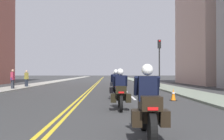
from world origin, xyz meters
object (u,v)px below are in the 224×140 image
(motorcycle_4, at_px, (114,82))
(traffic_cone_0, at_px, (173,95))
(motorcycle_3, at_px, (118,84))
(traffic_light_near, at_px, (159,55))
(motorcycle_1, at_px, (120,93))
(motorcycle_2, at_px, (116,87))
(pedestrian_1, at_px, (13,79))
(traffic_cone_1, at_px, (155,87))
(pedestrian_0, at_px, (26,79))
(motorcycle_0, at_px, (148,108))

(motorcycle_4, height_order, traffic_cone_0, motorcycle_4)
(motorcycle_3, bearing_deg, traffic_light_near, 55.46)
(motorcycle_1, bearing_deg, motorcycle_3, 88.54)
(motorcycle_2, height_order, motorcycle_4, motorcycle_2)
(traffic_cone_0, relative_size, pedestrian_1, 0.36)
(motorcycle_1, relative_size, traffic_cone_1, 2.64)
(traffic_light_near, xyz_separation_m, pedestrian_1, (-13.01, -1.88, -2.26))
(pedestrian_0, bearing_deg, motorcycle_4, -167.40)
(traffic_cone_0, bearing_deg, motorcycle_2, 157.02)
(motorcycle_1, relative_size, traffic_cone_0, 3.42)
(traffic_cone_1, height_order, pedestrian_0, pedestrian_0)
(motorcycle_4, bearing_deg, motorcycle_1, -89.89)
(motorcycle_1, height_order, pedestrian_0, pedestrian_0)
(motorcycle_0, bearing_deg, traffic_light_near, 80.04)
(motorcycle_1, xyz_separation_m, pedestrian_1, (-8.64, 12.87, 0.25))
(motorcycle_0, bearing_deg, motorcycle_3, 91.98)
(motorcycle_2, xyz_separation_m, motorcycle_4, (0.13, 8.40, -0.03))
(traffic_cone_0, bearing_deg, traffic_light_near, 82.70)
(motorcycle_3, relative_size, traffic_cone_1, 2.69)
(traffic_cone_1, bearing_deg, traffic_light_near, 75.89)
(pedestrian_0, bearing_deg, motorcycle_1, 152.01)
(motorcycle_4, relative_size, pedestrian_0, 1.24)
(motorcycle_1, xyz_separation_m, motorcycle_2, (-0.02, 4.70, 0.01))
(motorcycle_3, bearing_deg, motorcycle_2, -93.80)
(pedestrian_0, bearing_deg, traffic_light_near, -153.58)
(motorcycle_1, bearing_deg, pedestrian_1, 124.30)
(traffic_cone_1, xyz_separation_m, traffic_light_near, (1.45, 5.76, 2.77))
(motorcycle_3, xyz_separation_m, pedestrian_0, (-8.87, 7.71, 0.23))
(motorcycle_4, height_order, pedestrian_1, pedestrian_1)
(motorcycle_0, relative_size, motorcycle_4, 1.04)
(motorcycle_0, height_order, traffic_cone_1, motorcycle_0)
(traffic_cone_1, distance_m, pedestrian_0, 13.82)
(motorcycle_2, bearing_deg, motorcycle_1, -91.23)
(motorcycle_1, relative_size, motorcycle_3, 0.98)
(motorcycle_2, height_order, motorcycle_3, motorcycle_2)
(motorcycle_3, bearing_deg, motorcycle_0, -89.22)
(motorcycle_1, height_order, motorcycle_2, motorcycle_2)
(motorcycle_1, height_order, motorcycle_4, motorcycle_1)
(motorcycle_3, distance_m, traffic_light_near, 7.54)
(traffic_cone_1, height_order, pedestrian_1, pedestrian_1)
(motorcycle_3, height_order, motorcycle_4, motorcycle_3)
(motorcycle_2, relative_size, traffic_cone_0, 3.53)
(motorcycle_1, bearing_deg, motorcycle_0, -85.08)
(motorcycle_1, distance_m, traffic_light_near, 15.58)
(motorcycle_2, distance_m, traffic_light_near, 11.24)
(motorcycle_1, bearing_deg, traffic_light_near, 73.91)
(traffic_light_near, bearing_deg, motorcycle_1, -106.50)
(motorcycle_3, bearing_deg, motorcycle_1, -91.43)
(motorcycle_2, distance_m, motorcycle_4, 8.40)
(motorcycle_2, bearing_deg, motorcycle_4, 87.60)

